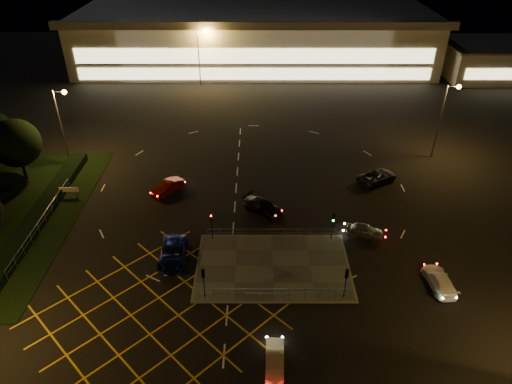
{
  "coord_description": "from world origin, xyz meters",
  "views": [
    {
      "loc": [
        0.47,
        -34.38,
        28.97
      ],
      "look_at": [
        0.39,
        7.94,
        2.0
      ],
      "focal_mm": 32.0,
      "sensor_mm": 36.0,
      "label": 1
    }
  ],
  "objects_px": {
    "signal_se": "(346,278)",
    "car_left_blue": "(173,253)",
    "car_right_silver": "(365,230)",
    "car_east_grey": "(377,177)",
    "signal_ne": "(333,221)",
    "car_approach_white": "(440,280)",
    "car_far_dkgrey": "(263,206)",
    "car_circ_red": "(168,187)",
    "signal_sw": "(203,277)",
    "signal_nw": "(211,221)",
    "car_queue_white": "(275,361)"
  },
  "relations": [
    {
      "from": "signal_se",
      "to": "car_left_blue",
      "type": "relative_size",
      "value": 0.58
    },
    {
      "from": "car_right_silver",
      "to": "car_east_grey",
      "type": "xyz_separation_m",
      "value": [
        3.68,
        10.66,
        0.08
      ]
    },
    {
      "from": "signal_ne",
      "to": "car_approach_white",
      "type": "relative_size",
      "value": 0.7
    },
    {
      "from": "car_far_dkgrey",
      "to": "car_circ_red",
      "type": "distance_m",
      "value": 11.88
    },
    {
      "from": "car_circ_red",
      "to": "signal_sw",
      "type": "bearing_deg",
      "value": -31.79
    },
    {
      "from": "signal_nw",
      "to": "signal_ne",
      "type": "xyz_separation_m",
      "value": [
        12.0,
        0.0,
        0.0
      ]
    },
    {
      "from": "signal_sw",
      "to": "signal_se",
      "type": "relative_size",
      "value": 1.0
    },
    {
      "from": "signal_nw",
      "to": "signal_se",
      "type": "bearing_deg",
      "value": -33.65
    },
    {
      "from": "signal_se",
      "to": "car_right_silver",
      "type": "height_order",
      "value": "signal_se"
    },
    {
      "from": "car_far_dkgrey",
      "to": "car_east_grey",
      "type": "xyz_separation_m",
      "value": [
        14.0,
        6.41,
        0.02
      ]
    },
    {
      "from": "car_east_grey",
      "to": "car_far_dkgrey",
      "type": "bearing_deg",
      "value": 81.96
    },
    {
      "from": "car_east_grey",
      "to": "signal_nw",
      "type": "bearing_deg",
      "value": 88.17
    },
    {
      "from": "car_circ_red",
      "to": "car_approach_white",
      "type": "height_order",
      "value": "car_circ_red"
    },
    {
      "from": "car_left_blue",
      "to": "car_far_dkgrey",
      "type": "bearing_deg",
      "value": 39.44
    },
    {
      "from": "car_far_dkgrey",
      "to": "car_approach_white",
      "type": "bearing_deg",
      "value": -89.32
    },
    {
      "from": "signal_se",
      "to": "car_queue_white",
      "type": "height_order",
      "value": "signal_se"
    },
    {
      "from": "car_queue_white",
      "to": "car_circ_red",
      "type": "xyz_separation_m",
      "value": [
        -11.8,
        23.95,
        0.07
      ]
    },
    {
      "from": "signal_ne",
      "to": "car_right_silver",
      "type": "xyz_separation_m",
      "value": [
        3.5,
        0.78,
        -1.72
      ]
    },
    {
      "from": "car_right_silver",
      "to": "car_east_grey",
      "type": "bearing_deg",
      "value": -2.99
    },
    {
      "from": "signal_se",
      "to": "signal_nw",
      "type": "height_order",
      "value": "same"
    },
    {
      "from": "car_east_grey",
      "to": "car_left_blue",
      "type": "bearing_deg",
      "value": 89.73
    },
    {
      "from": "signal_ne",
      "to": "car_circ_red",
      "type": "relative_size",
      "value": 0.74
    },
    {
      "from": "car_left_blue",
      "to": "signal_ne",
      "type": "bearing_deg",
      "value": 7.67
    },
    {
      "from": "car_left_blue",
      "to": "car_right_silver",
      "type": "distance_m",
      "value": 19.38
    },
    {
      "from": "signal_ne",
      "to": "car_east_grey",
      "type": "relative_size",
      "value": 0.6
    },
    {
      "from": "car_circ_red",
      "to": "car_east_grey",
      "type": "xyz_separation_m",
      "value": [
        25.17,
        2.37,
        0.03
      ]
    },
    {
      "from": "car_queue_white",
      "to": "car_approach_white",
      "type": "xyz_separation_m",
      "value": [
        14.91,
        8.39,
        0.03
      ]
    },
    {
      "from": "car_far_dkgrey",
      "to": "car_approach_white",
      "type": "xyz_separation_m",
      "value": [
        15.53,
        -11.52,
        -0.05
      ]
    },
    {
      "from": "car_circ_red",
      "to": "car_approach_white",
      "type": "distance_m",
      "value": 30.91
    },
    {
      "from": "signal_ne",
      "to": "car_far_dkgrey",
      "type": "distance_m",
      "value": 8.64
    },
    {
      "from": "signal_se",
      "to": "signal_nw",
      "type": "relative_size",
      "value": 1.0
    },
    {
      "from": "car_far_dkgrey",
      "to": "car_queue_white",
      "type": "bearing_deg",
      "value": -140.96
    },
    {
      "from": "signal_nw",
      "to": "car_right_silver",
      "type": "distance_m",
      "value": 15.61
    },
    {
      "from": "car_right_silver",
      "to": "signal_nw",
      "type": "bearing_deg",
      "value": 108.92
    },
    {
      "from": "car_right_silver",
      "to": "car_approach_white",
      "type": "xyz_separation_m",
      "value": [
        5.21,
        -7.28,
        0.01
      ]
    },
    {
      "from": "car_queue_white",
      "to": "signal_ne",
      "type": "bearing_deg",
      "value": 69.22
    },
    {
      "from": "car_queue_white",
      "to": "signal_nw",
      "type": "bearing_deg",
      "value": 113.13
    },
    {
      "from": "signal_sw",
      "to": "car_circ_red",
      "type": "bearing_deg",
      "value": -70.62
    },
    {
      "from": "signal_se",
      "to": "signal_ne",
      "type": "relative_size",
      "value": 1.0
    },
    {
      "from": "car_right_silver",
      "to": "car_circ_red",
      "type": "distance_m",
      "value": 23.04
    },
    {
      "from": "car_left_blue",
      "to": "car_circ_red",
      "type": "relative_size",
      "value": 1.28
    },
    {
      "from": "car_circ_red",
      "to": "car_queue_white",
      "type": "bearing_deg",
      "value": -24.94
    },
    {
      "from": "car_approach_white",
      "to": "car_circ_red",
      "type": "bearing_deg",
      "value": -33.97
    },
    {
      "from": "signal_nw",
      "to": "car_queue_white",
      "type": "xyz_separation_m",
      "value": [
        5.8,
        -14.88,
        -1.74
      ]
    },
    {
      "from": "signal_nw",
      "to": "car_right_silver",
      "type": "relative_size",
      "value": 0.83
    },
    {
      "from": "signal_se",
      "to": "car_approach_white",
      "type": "height_order",
      "value": "signal_se"
    },
    {
      "from": "signal_ne",
      "to": "signal_nw",
      "type": "bearing_deg",
      "value": 180.0
    },
    {
      "from": "car_circ_red",
      "to": "car_east_grey",
      "type": "bearing_deg",
      "value": 44.22
    },
    {
      "from": "signal_se",
      "to": "car_far_dkgrey",
      "type": "height_order",
      "value": "signal_se"
    },
    {
      "from": "signal_se",
      "to": "car_far_dkgrey",
      "type": "relative_size",
      "value": 0.65
    }
  ]
}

